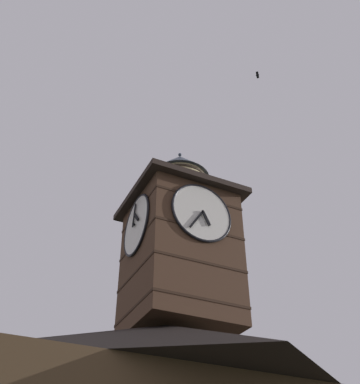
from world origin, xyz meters
name	(u,v)px	position (x,y,z in m)	size (l,w,h in m)	color
clock_tower	(180,246)	(-1.92, -2.33, 11.61)	(4.43, 4.43, 8.57)	#4C3323
moon	(173,365)	(-13.87, -28.66, 15.47)	(1.46, 1.46, 1.46)	silver
flying_bird_high	(258,75)	(-5.84, -0.84, 22.31)	(0.39, 0.43, 0.10)	black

